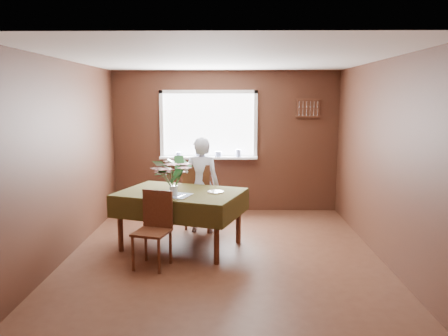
{
  "coord_description": "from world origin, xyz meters",
  "views": [
    {
      "loc": [
        0.09,
        -5.5,
        2.02
      ],
      "look_at": [
        0.0,
        0.55,
        1.05
      ],
      "focal_mm": 35.0,
      "sensor_mm": 36.0,
      "label": 1
    }
  ],
  "objects_px": {
    "dining_table": "(181,198)",
    "flower_bouquet": "(173,173)",
    "chair_far": "(200,194)",
    "chair_near": "(154,225)",
    "seated_woman": "(202,185)"
  },
  "relations": [
    {
      "from": "chair_near",
      "to": "flower_bouquet",
      "type": "relative_size",
      "value": 1.74
    },
    {
      "from": "dining_table",
      "to": "chair_far",
      "type": "xyz_separation_m",
      "value": [
        0.2,
        0.79,
        -0.12
      ]
    },
    {
      "from": "chair_far",
      "to": "flower_bouquet",
      "type": "xyz_separation_m",
      "value": [
        -0.26,
        -1.05,
        0.51
      ]
    },
    {
      "from": "chair_near",
      "to": "flower_bouquet",
      "type": "bearing_deg",
      "value": 80.45
    },
    {
      "from": "chair_near",
      "to": "flower_bouquet",
      "type": "height_order",
      "value": "flower_bouquet"
    },
    {
      "from": "chair_far",
      "to": "chair_near",
      "type": "xyz_separation_m",
      "value": [
        -0.45,
        -1.44,
        -0.06
      ]
    },
    {
      "from": "seated_woman",
      "to": "flower_bouquet",
      "type": "relative_size",
      "value": 2.77
    },
    {
      "from": "seated_woman",
      "to": "flower_bouquet",
      "type": "xyz_separation_m",
      "value": [
        -0.3,
        -0.95,
        0.34
      ]
    },
    {
      "from": "chair_far",
      "to": "flower_bouquet",
      "type": "distance_m",
      "value": 1.19
    },
    {
      "from": "chair_near",
      "to": "dining_table",
      "type": "bearing_deg",
      "value": 85.17
    },
    {
      "from": "dining_table",
      "to": "flower_bouquet",
      "type": "relative_size",
      "value": 3.56
    },
    {
      "from": "dining_table",
      "to": "chair_near",
      "type": "distance_m",
      "value": 0.72
    },
    {
      "from": "seated_woman",
      "to": "chair_far",
      "type": "bearing_deg",
      "value": -61.63
    },
    {
      "from": "seated_woman",
      "to": "dining_table",
      "type": "bearing_deg",
      "value": 77.81
    },
    {
      "from": "chair_far",
      "to": "flower_bouquet",
      "type": "height_order",
      "value": "flower_bouquet"
    }
  ]
}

